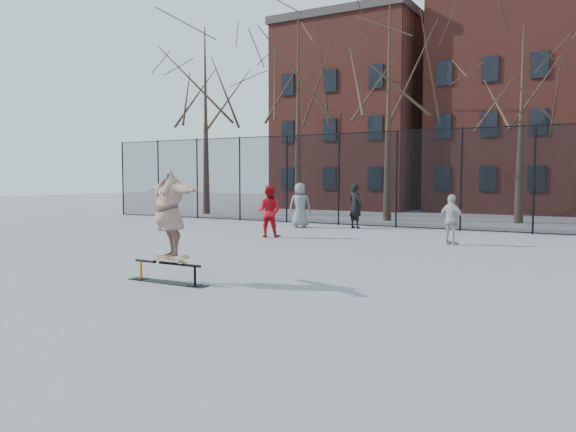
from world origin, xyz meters
The scene contains 11 objects.
ground centered at (0.00, 0.00, 0.00)m, with size 100.00×100.00×0.00m, color slate.
skate_rail centered at (-1.32, -0.82, 0.16)m, with size 1.90×0.29×0.42m.
skateboard centered at (-1.24, -0.82, 0.46)m, with size 0.79×0.19×0.09m, color #8F5E39, non-canonical shape.
skater centered at (-1.24, -0.82, 1.35)m, with size 2.07×0.56×1.69m, color #3C3A92.
bystander_grey centered at (-4.89, 11.16, 0.93)m, with size 0.91×0.59×1.85m, color slate.
bystander_black centered at (-2.78, 12.00, 0.91)m, with size 0.66×0.43×1.81m, color black.
bystander_red centered at (-4.03, 7.34, 0.90)m, with size 0.87×0.68×1.80m, color red.
bystander_white centered at (2.02, 8.27, 0.78)m, with size 0.91×0.38×1.56m, color #BAB4AC.
fence centered at (-0.01, 13.00, 2.05)m, with size 34.03×0.07×4.00m.
tree_row centered at (-0.25, 17.15, 7.36)m, with size 33.66×7.46×10.67m.
rowhouses centered at (0.72, 26.00, 6.06)m, with size 29.00×7.00×13.00m.
Camera 1 is at (6.25, -9.14, 2.10)m, focal length 35.00 mm.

